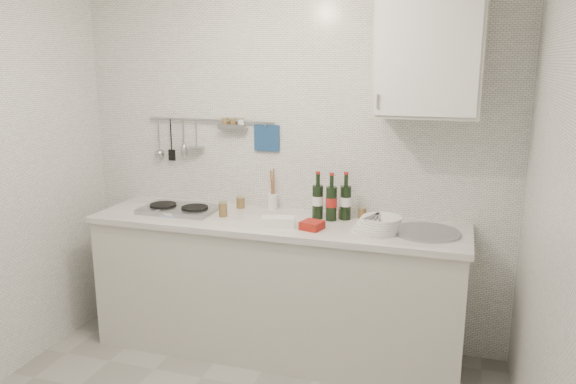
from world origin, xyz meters
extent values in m
cube|color=silver|center=(0.00, 1.40, 1.25)|extent=(3.00, 0.02, 2.50)
cube|color=silver|center=(1.50, 0.00, 1.25)|extent=(0.02, 2.80, 2.50)
cube|color=beige|center=(0.00, 1.10, 0.44)|extent=(2.40, 0.60, 0.88)
cube|color=silver|center=(0.00, 1.10, 0.90)|extent=(2.44, 0.64, 0.04)
cube|color=black|center=(0.00, 1.12, 0.05)|extent=(2.34, 0.52, 0.10)
cube|color=#93969B|center=(-0.70, 1.10, 0.94)|extent=(0.50, 0.32, 0.03)
cylinder|color=black|center=(-0.82, 1.10, 0.96)|extent=(0.18, 0.18, 0.01)
cylinder|color=black|center=(-0.58, 1.10, 0.96)|extent=(0.18, 0.18, 0.01)
cylinder|color=#93969B|center=(0.95, 1.10, 0.93)|extent=(0.40, 0.40, 0.02)
cylinder|color=#93969B|center=(0.95, 1.10, 0.87)|extent=(0.34, 0.34, 0.10)
cylinder|color=#93969B|center=(-0.58, 1.37, 1.52)|extent=(0.95, 0.02, 0.02)
cube|color=navy|center=(-0.16, 1.39, 1.41)|extent=(0.18, 0.02, 0.18)
cube|color=beige|center=(0.90, 1.22, 1.95)|extent=(0.60, 0.35, 0.70)
cube|color=white|center=(0.90, 1.04, 1.95)|extent=(0.56, 0.01, 0.66)
cylinder|color=#93969B|center=(0.64, 1.03, 1.70)|extent=(0.01, 0.01, 0.08)
cylinder|color=#5070B7|center=(-0.70, 1.08, 0.93)|extent=(0.30, 0.30, 0.01)
cylinder|color=#5070B7|center=(-0.69, 1.08, 0.94)|extent=(0.30, 0.30, 0.01)
cylinder|color=white|center=(0.65, 1.03, 0.93)|extent=(0.28, 0.28, 0.01)
cylinder|color=white|center=(0.66, 1.03, 0.94)|extent=(0.27, 0.27, 0.01)
cylinder|color=white|center=(0.66, 1.04, 0.95)|extent=(0.26, 0.26, 0.01)
cylinder|color=white|center=(0.67, 1.04, 0.97)|extent=(0.26, 0.26, 0.01)
cylinder|color=white|center=(0.68, 1.05, 0.98)|extent=(0.25, 0.25, 0.01)
cylinder|color=white|center=(0.68, 1.05, 0.99)|extent=(0.25, 0.25, 0.01)
cylinder|color=white|center=(0.69, 1.05, 1.01)|extent=(0.24, 0.24, 0.01)
cube|color=white|center=(0.06, 0.97, 0.95)|extent=(0.22, 0.15, 0.06)
cube|color=#B02213|center=(0.28, 0.97, 0.95)|extent=(0.15, 0.15, 0.05)
cylinder|color=white|center=(-0.11, 1.35, 0.97)|extent=(0.07, 0.07, 0.11)
cylinder|color=#93583A|center=(-0.10, 1.35, 1.10)|extent=(0.03, 0.05, 0.21)
cylinder|color=#93583A|center=(-0.12, 1.36, 1.10)|extent=(0.04, 0.04, 0.19)
cylinder|color=brown|center=(-0.33, 1.31, 0.96)|extent=(0.06, 0.06, 0.07)
cylinder|color=tan|center=(-0.33, 1.31, 1.00)|extent=(0.06, 0.06, 0.01)
cylinder|color=brown|center=(0.52, 1.32, 0.95)|extent=(0.06, 0.06, 0.06)
cylinder|color=tan|center=(0.52, 1.32, 0.99)|extent=(0.06, 0.06, 0.01)
cylinder|color=brown|center=(0.41, 1.26, 0.95)|extent=(0.06, 0.06, 0.07)
cylinder|color=tan|center=(0.41, 1.26, 0.99)|extent=(0.07, 0.07, 0.01)
cylinder|color=brown|center=(-0.36, 1.08, 0.97)|extent=(0.06, 0.06, 0.09)
cylinder|color=tan|center=(-0.36, 1.08, 1.02)|extent=(0.06, 0.06, 0.01)
camera|label=1|loc=(1.12, -2.21, 1.93)|focal=35.00mm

